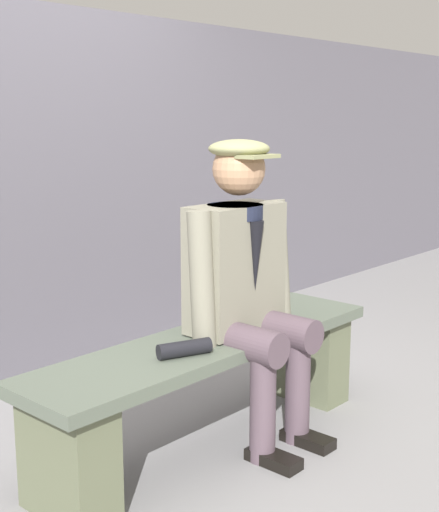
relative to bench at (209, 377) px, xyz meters
The scene contains 5 objects.
ground_plane 0.32m from the bench, ahead, with size 30.00×30.00×0.00m, color gray.
bench is the anchor object (origin of this frame).
seated_man 0.46m from the bench, 160.24° to the left, with size 0.62×0.57×1.33m.
rolled_magazine 0.32m from the bench, 19.96° to the left, with size 0.06×0.06×0.22m, color black.
stadium_wall 1.65m from the bench, 90.00° to the right, with size 12.00×0.24×2.03m, color #5C5963.
Camera 1 is at (2.15, 1.99, 1.43)m, focal length 50.03 mm.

